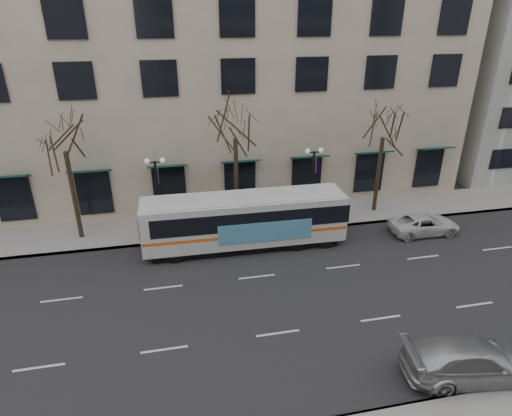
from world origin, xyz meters
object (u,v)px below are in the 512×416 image
object	(u,v)px
tree_far_mid	(235,124)
silver_car	(472,360)
tree_far_right	(385,123)
lamp_post_left	(158,193)
white_pickup	(424,224)
city_bus	(246,219)
lamp_post_right	(313,181)
tree_far_left	(62,136)

from	to	relation	value
tree_far_mid	silver_car	bearing A→B (deg)	-65.63
tree_far_right	lamp_post_left	distance (m)	15.40
silver_car	lamp_post_left	bearing A→B (deg)	46.43
tree_far_mid	white_pickup	xyz separation A→B (m)	(11.68, -3.70, -6.28)
tree_far_right	white_pickup	bearing A→B (deg)	-65.55
white_pickup	lamp_post_left	bearing A→B (deg)	80.50
city_bus	white_pickup	bearing A→B (deg)	-2.53
tree_far_mid	silver_car	size ratio (longest dim) A/B	1.58
tree_far_right	city_bus	world-z (taller)	tree_far_right
tree_far_right	lamp_post_right	bearing A→B (deg)	-173.15
tree_far_left	tree_far_mid	distance (m)	10.00
tree_far_mid	tree_far_right	distance (m)	10.01
silver_car	white_pickup	distance (m)	12.32
tree_far_left	tree_far_mid	size ratio (longest dim) A/B	0.98
silver_car	city_bus	bearing A→B (deg)	36.40
tree_far_right	white_pickup	size ratio (longest dim) A/B	1.79
lamp_post_left	tree_far_left	bearing A→B (deg)	173.17
tree_far_mid	tree_far_left	bearing A→B (deg)	-180.00
city_bus	white_pickup	world-z (taller)	city_bus
lamp_post_right	tree_far_left	bearing A→B (deg)	177.71
tree_far_left	lamp_post_left	bearing A→B (deg)	-6.83
lamp_post_left	silver_car	distance (m)	18.73
city_bus	silver_car	size ratio (longest dim) A/B	2.25
tree_far_right	city_bus	distance (m)	11.36
lamp_post_right	white_pickup	xyz separation A→B (m)	(6.67, -3.10, -2.32)
city_bus	silver_car	xyz separation A→B (m)	(6.72, -11.99, -1.01)
tree_far_right	white_pickup	distance (m)	7.08
tree_far_mid	lamp_post_left	size ratio (longest dim) A/B	1.64
tree_far_mid	lamp_post_right	bearing A→B (deg)	-6.83
lamp_post_right	city_bus	bearing A→B (deg)	-154.02
tree_far_right	silver_car	world-z (taller)	tree_far_right
lamp_post_left	white_pickup	bearing A→B (deg)	-10.52
tree_far_right	silver_car	bearing A→B (deg)	-102.06
lamp_post_left	tree_far_right	bearing A→B (deg)	2.29
lamp_post_left	lamp_post_right	distance (m)	10.00
lamp_post_left	city_bus	distance (m)	5.72
tree_far_mid	white_pickup	size ratio (longest dim) A/B	1.90
tree_far_right	white_pickup	world-z (taller)	tree_far_right
lamp_post_left	silver_car	size ratio (longest dim) A/B	0.96
lamp_post_right	white_pickup	size ratio (longest dim) A/B	1.16
tree_far_left	lamp_post_left	size ratio (longest dim) A/B	1.60
city_bus	lamp_post_left	bearing A→B (deg)	155.47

